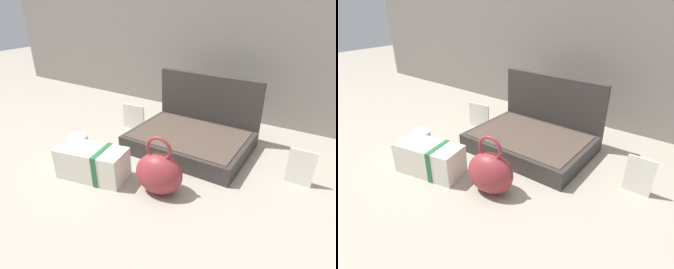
% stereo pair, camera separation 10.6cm
% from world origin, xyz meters
% --- Properties ---
extents(ground_plane, '(6.00, 6.00, 0.00)m').
position_xyz_m(ground_plane, '(0.00, 0.00, 0.00)').
color(ground_plane, '#9E9384').
extents(open_suitcase, '(0.49, 0.36, 0.29)m').
position_xyz_m(open_suitcase, '(0.06, 0.14, 0.06)').
color(open_suitcase, '#332D2B').
rests_on(open_suitcase, ground_plane).
extents(teal_pouch_handbag, '(0.18, 0.13, 0.21)m').
position_xyz_m(teal_pouch_handbag, '(0.11, -0.21, 0.08)').
color(teal_pouch_handbag, maroon).
rests_on(teal_pouch_handbag, ground_plane).
extents(cream_toiletry_bag, '(0.27, 0.16, 0.12)m').
position_xyz_m(cream_toiletry_bag, '(-0.14, -0.25, 0.06)').
color(cream_toiletry_bag, silver).
rests_on(cream_toiletry_bag, ground_plane).
extents(coffee_mug, '(0.12, 0.08, 0.08)m').
position_xyz_m(coffee_mug, '(-0.32, -0.16, 0.04)').
color(coffee_mug, silver).
rests_on(coffee_mug, ground_plane).
extents(info_card_left, '(0.09, 0.01, 0.14)m').
position_xyz_m(info_card_left, '(0.50, 0.08, 0.07)').
color(info_card_left, silver).
rests_on(info_card_left, ground_plane).
extents(poster_card_right, '(0.12, 0.02, 0.12)m').
position_xyz_m(poster_card_right, '(-0.27, 0.15, 0.06)').
color(poster_card_right, white).
rests_on(poster_card_right, ground_plane).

